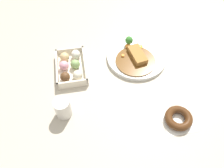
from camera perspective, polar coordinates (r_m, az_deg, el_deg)
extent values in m
plane|color=#B2A893|center=(0.98, 0.56, 0.32)|extent=(1.60, 1.60, 0.00)
cylinder|color=white|center=(1.07, 6.38, 7.05)|extent=(0.28, 0.28, 0.02)
cylinder|color=brown|center=(1.04, 6.15, 5.99)|extent=(0.19, 0.19, 0.01)
cube|color=#A87538|center=(1.05, 6.65, 7.64)|extent=(0.12, 0.08, 0.02)
cylinder|color=white|center=(1.10, 7.20, 9.22)|extent=(0.06, 0.06, 0.00)
ellipsoid|color=yellow|center=(1.09, 7.25, 9.60)|extent=(0.03, 0.03, 0.02)
cylinder|color=#8CB766|center=(1.11, 4.39, 10.48)|extent=(0.01, 0.01, 0.02)
sphere|color=#387A2D|center=(1.09, 4.46, 11.32)|extent=(0.04, 0.04, 0.04)
cube|color=orange|center=(1.09, 4.14, 9.83)|extent=(0.02, 0.02, 0.02)
cube|color=orange|center=(1.05, 2.86, 7.30)|extent=(0.02, 0.02, 0.01)
cube|color=orange|center=(1.09, 4.13, 9.60)|extent=(0.02, 0.02, 0.02)
cube|color=beige|center=(1.04, -10.43, 3.87)|extent=(0.21, 0.13, 0.01)
cube|color=beige|center=(1.09, -10.97, 8.55)|extent=(0.01, 0.13, 0.03)
cube|color=beige|center=(0.96, -10.21, 0.16)|extent=(0.01, 0.13, 0.03)
cube|color=beige|center=(1.03, -14.11, 4.09)|extent=(0.21, 0.01, 0.03)
cube|color=beige|center=(1.02, -7.07, 5.15)|extent=(0.21, 0.01, 0.03)
sphere|color=#DBB77A|center=(1.06, -12.28, 6.92)|extent=(0.04, 0.04, 0.04)
sphere|color=pink|center=(1.02, -12.41, 4.73)|extent=(0.04, 0.04, 0.04)
sphere|color=brown|center=(0.98, -12.14, 1.86)|extent=(0.04, 0.04, 0.04)
sphere|color=silver|center=(1.06, -9.43, 7.61)|extent=(0.04, 0.04, 0.04)
sphere|color=#84A860|center=(1.02, -9.58, 5.13)|extent=(0.04, 0.04, 0.04)
sphere|color=#EFE5C6|center=(0.97, -8.97, 2.34)|extent=(0.04, 0.04, 0.04)
cube|color=white|center=(0.92, 16.73, -9.00)|extent=(0.12, 0.12, 0.00)
torus|color=#4C2B14|center=(0.90, 16.98, -8.52)|extent=(0.11, 0.11, 0.03)
cylinder|color=silver|center=(0.88, -12.69, -6.12)|extent=(0.06, 0.06, 0.09)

